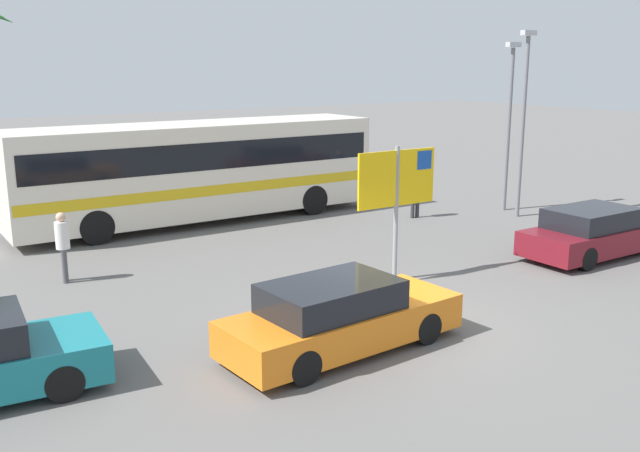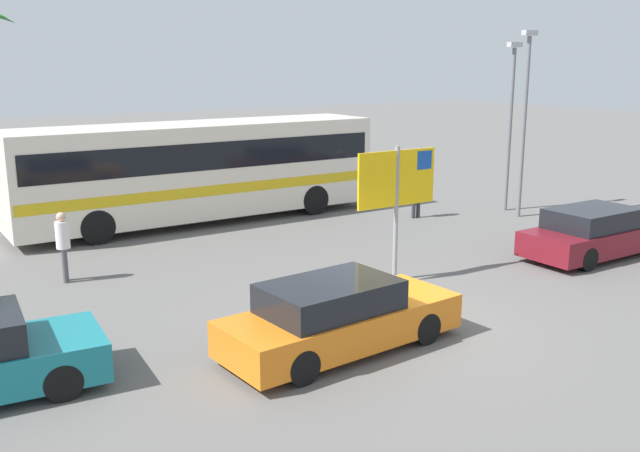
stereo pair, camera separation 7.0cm
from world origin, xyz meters
name	(u,v)px [view 2 (the right image)]	position (x,y,z in m)	size (l,w,h in m)	color
ground	(390,328)	(0.00, 0.00, 0.00)	(120.00, 120.00, 0.00)	#605E5B
bus_front_coach	(198,167)	(0.81, 10.88, 1.78)	(11.86, 2.67, 3.17)	silver
ferry_sign	(398,183)	(2.12, 2.41, 2.33)	(2.20, 0.11, 3.20)	gray
car_orange	(339,317)	(-1.46, -0.34, 0.64)	(4.62, 1.95, 1.32)	orange
car_maroon	(596,233)	(7.88, 1.09, 0.64)	(4.53, 1.72, 1.32)	maroon
pedestrian_near_sign	(63,241)	(-4.53, 6.56, 0.99)	(0.32, 0.32, 1.68)	#4C4C51
pedestrian_crossing_lot	(417,186)	(7.01, 7.35, 1.08)	(0.32, 0.32, 1.81)	#2D2D33
lamp_post_left_side	(524,116)	(10.03, 5.61, 3.35)	(0.56, 0.20, 6.05)	slate
lamp_post_right_side	(510,119)	(10.47, 6.59, 3.17)	(0.56, 0.20, 5.72)	slate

